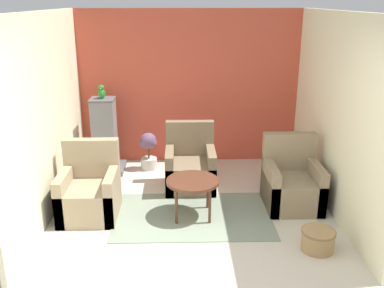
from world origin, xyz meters
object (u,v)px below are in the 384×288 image
armchair_left (90,193)px  birdcage (105,138)px  coffee_table (193,184)px  armchair_middle (190,168)px  wicker_basket (318,239)px  armchair_right (292,185)px  parrot (102,92)px  potted_plant (148,149)px

armchair_left → birdcage: size_ratio=0.79×
armchair_left → coffee_table: bearing=-3.5°
armchair_middle → wicker_basket: 2.26m
birdcage → coffee_table: bearing=-49.5°
birdcage → armchair_right: bearing=-25.9°
coffee_table → parrot: bearing=130.5°
armchair_right → birdcage: birdcage is taller
wicker_basket → coffee_table: bearing=149.0°
armchair_left → parrot: size_ratio=4.28×
armchair_middle → parrot: 1.85m
armchair_middle → coffee_table: bearing=-89.5°
potted_plant → birdcage: bearing=-175.5°
armchair_right → wicker_basket: armchair_right is taller
coffee_table → birdcage: birdcage is taller
parrot → armchair_right: bearing=-26.0°
armchair_right → armchair_left: bearing=-175.7°
coffee_table → armchair_middle: 0.94m
coffee_table → armchair_middle: armchair_middle is taller
parrot → armchair_left: bearing=-88.4°
armchair_middle → parrot: parrot is taller
armchair_right → potted_plant: armchair_right is taller
wicker_basket → potted_plant: bearing=129.6°
birdcage → armchair_left: bearing=-88.4°
coffee_table → armchair_right: (1.37, 0.28, -0.16)m
birdcage → wicker_basket: bearing=-41.5°
armchair_middle → wicker_basket: bearing=-51.4°
armchair_right → wicker_basket: (0.03, -1.12, -0.17)m
wicker_basket → parrot: bearing=138.5°
parrot → wicker_basket: (2.78, -2.46, -1.19)m
wicker_basket → birdcage: bearing=138.5°
armchair_left → birdcage: birdcage is taller
parrot → wicker_basket: parrot is taller
potted_plant → coffee_table: bearing=-67.7°
coffee_table → armchair_right: 1.40m
armchair_middle → potted_plant: size_ratio=1.53×
birdcage → wicker_basket: size_ratio=3.18×
armchair_right → birdcage: size_ratio=0.79×
armchair_middle → parrot: (-1.38, 0.70, 1.02)m
birdcage → parrot: bearing=90.0°
coffee_table → wicker_basket: (1.40, -0.84, -0.33)m
armchair_right → armchair_middle: same height
armchair_left → potted_plant: armchair_left is taller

